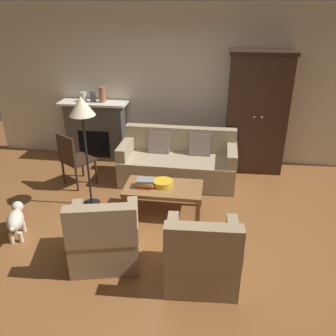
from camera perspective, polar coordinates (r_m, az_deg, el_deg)
The scene contains 16 objects.
ground_plane at distance 4.82m, azimuth -1.97°, elevation -10.06°, with size 9.60×9.60×0.00m, color brown.
back_wall at distance 6.61m, azimuth 1.73°, elevation 13.11°, with size 7.20×0.10×2.80m, color silver.
fireplace at distance 6.93m, azimuth -11.51°, elevation 6.07°, with size 1.26×0.48×1.12m.
armoire at distance 6.37m, azimuth 14.09°, elevation 8.62°, with size 1.06×0.57×2.08m.
couch at distance 5.98m, azimuth 1.65°, elevation 0.86°, with size 1.93×0.87×0.86m.
coffee_table at distance 5.02m, azimuth -0.76°, elevation -3.58°, with size 1.10×0.60×0.42m.
fruit_bowl at distance 5.01m, azimuth -0.81°, elevation -2.44°, with size 0.28×0.28×0.08m, color gold.
book_stack at distance 4.98m, azimuth -3.66°, elevation -2.42°, with size 0.26×0.20×0.12m.
mantel_vase_cream at distance 6.80m, azimuth -13.48°, elevation 11.12°, with size 0.11×0.11×0.17m, color beige.
mantel_vase_slate at distance 6.74m, azimuth -12.04°, elevation 11.27°, with size 0.10×0.10×0.20m, color #565B66.
mantel_vase_terracotta at distance 6.67m, azimuth -10.58°, elevation 11.58°, with size 0.12×0.12×0.28m, color #A86042.
armchair_near_left at distance 4.22m, azimuth -10.15°, elevation -11.00°, with size 0.92×0.92×0.88m.
armchair_near_right at distance 3.91m, azimuth 5.46°, elevation -14.04°, with size 0.82×0.81×0.88m.
side_chair_wooden at distance 5.92m, azimuth -15.05°, elevation 1.74°, with size 0.61×0.61×0.90m.
floor_lamp at distance 4.96m, azimuth -13.69°, elevation 8.65°, with size 0.36×0.36×1.65m.
dog at distance 5.00m, azimuth -23.36°, elevation -7.62°, with size 0.33×0.55×0.39m.
Camera 1 is at (0.71, -3.87, 2.78)m, focal length 37.77 mm.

